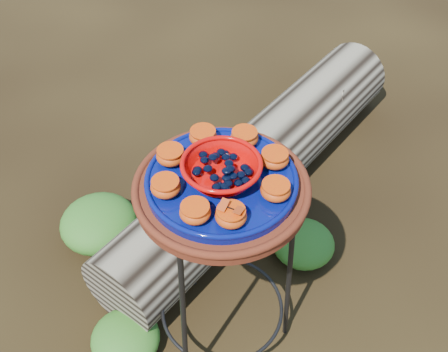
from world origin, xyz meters
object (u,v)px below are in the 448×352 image
plant_stand (222,272)px  driftwood_log (259,163)px  red_bowl (221,171)px  terracotta_saucer (222,190)px  cobalt_plate (221,182)px

plant_stand → driftwood_log: plant_stand is taller
plant_stand → red_bowl: (0.00, 0.00, 0.44)m
red_bowl → driftwood_log: (0.46, 0.53, -0.63)m
terracotta_saucer → driftwood_log: bearing=49.0°
terracotta_saucer → cobalt_plate: 0.03m
plant_stand → red_bowl: size_ratio=3.59×
driftwood_log → terracotta_saucer: bearing=-131.0°
terracotta_saucer → driftwood_log: size_ratio=0.27×
cobalt_plate → driftwood_log: 0.92m
driftwood_log → cobalt_plate: bearing=-131.0°
plant_stand → driftwood_log: bearing=49.0°
terracotta_saucer → cobalt_plate: (0.00, 0.00, 0.03)m
plant_stand → terracotta_saucer: bearing=0.0°
cobalt_plate → driftwood_log: bearing=49.0°
terracotta_saucer → driftwood_log: (0.46, 0.53, -0.56)m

